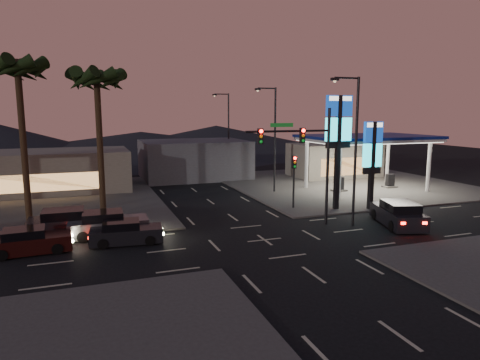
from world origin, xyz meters
name	(u,v)px	position (x,y,z in m)	size (l,w,h in m)	color
ground	(265,240)	(0.00, 0.00, 0.00)	(140.00, 140.00, 0.00)	black
corner_lot_ne	(342,183)	(16.00, 16.00, 0.06)	(24.00, 24.00, 0.12)	#47443F
corner_lot_nw	(12,205)	(-16.00, 16.00, 0.06)	(24.00, 24.00, 0.12)	#47443F
gas_station	(367,139)	(16.00, 12.00, 5.08)	(12.20, 8.20, 5.47)	silver
convenience_store	(334,160)	(18.00, 21.00, 2.00)	(10.00, 6.00, 4.00)	#726B5B
pylon_sign_tall	(338,129)	(8.50, 5.50, 6.39)	(2.20, 0.35, 9.00)	black
pylon_sign_short	(372,152)	(11.00, 4.50, 4.66)	(1.60, 0.35, 7.00)	black
traffic_signal_mast	(305,150)	(3.76, 1.99, 5.23)	(6.10, 0.39, 8.00)	black
pedestal_signal	(294,173)	(5.50, 6.98, 2.92)	(0.32, 0.39, 4.30)	black
streetlight_near	(353,143)	(6.79, 1.00, 5.72)	(2.14, 0.25, 10.00)	black
streetlight_mid	(273,133)	(6.79, 14.00, 5.72)	(2.14, 0.25, 10.00)	black
streetlight_far	(227,128)	(6.79, 28.00, 5.72)	(2.14, 0.25, 10.00)	black
palm_a	(97,88)	(-9.00, 9.50, 9.43)	(4.41, 4.41, 10.86)	black
palm_b	(18,78)	(-14.00, 9.50, 9.97)	(4.41, 4.41, 11.46)	black
building_far_west	(43,172)	(-14.00, 22.00, 2.00)	(16.00, 8.00, 4.00)	#726B5B
building_far_mid	(194,159)	(2.00, 26.00, 2.20)	(12.00, 9.00, 4.40)	#4C4C51
hill_right	(216,138)	(15.00, 60.00, 2.50)	(50.00, 50.00, 5.00)	black
hill_center	(141,142)	(0.00, 60.00, 2.00)	(60.00, 60.00, 4.00)	black
car_lane_a_front	(125,233)	(-8.04, 2.20, 0.65)	(4.38, 2.10, 1.39)	black
car_lane_a_mid	(29,242)	(-13.20, 2.16, 0.66)	(4.45, 2.07, 1.42)	black
car_lane_b_front	(107,225)	(-8.96, 4.08, 0.75)	(5.00, 2.20, 1.61)	slate
car_lane_b_mid	(68,223)	(-11.28, 5.33, 0.77)	(5.14, 2.26, 1.65)	black
suv_station	(398,214)	(9.97, 0.02, 0.79)	(3.55, 5.48, 1.70)	black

